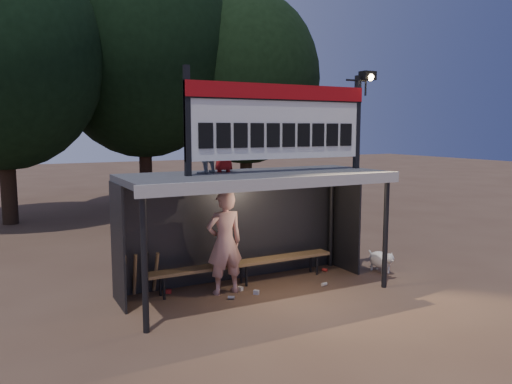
% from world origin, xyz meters
% --- Properties ---
extents(ground, '(80.00, 80.00, 0.00)m').
position_xyz_m(ground, '(0.00, 0.00, 0.00)').
color(ground, brown).
rests_on(ground, ground).
extents(player, '(0.73, 0.48, 1.99)m').
position_xyz_m(player, '(-0.55, 0.25, 0.99)').
color(player, silver).
rests_on(player, ground).
extents(child_a, '(0.65, 0.60, 1.06)m').
position_xyz_m(child_a, '(-0.94, 0.32, 2.85)').
color(child_a, gray).
rests_on(child_a, dugout_shelter).
extents(child_b, '(0.49, 0.38, 0.89)m').
position_xyz_m(child_b, '(-0.48, 0.44, 2.77)').
color(child_b, '#A61A19').
rests_on(child_b, dugout_shelter).
extents(dugout_shelter, '(5.10, 2.08, 2.32)m').
position_xyz_m(dugout_shelter, '(0.00, 0.24, 1.85)').
color(dugout_shelter, '#3D3D3F').
rests_on(dugout_shelter, ground).
extents(scoreboard_assembly, '(4.10, 0.27, 1.99)m').
position_xyz_m(scoreboard_assembly, '(0.56, -0.01, 3.32)').
color(scoreboard_assembly, black).
rests_on(scoreboard_assembly, dugout_shelter).
extents(bench, '(4.00, 0.35, 0.48)m').
position_xyz_m(bench, '(0.00, 0.55, 0.43)').
color(bench, olive).
rests_on(bench, ground).
extents(tree_left, '(6.46, 6.46, 9.27)m').
position_xyz_m(tree_left, '(-4.00, 10.00, 5.51)').
color(tree_left, '#2F1F15').
rests_on(tree_left, ground).
extents(tree_mid, '(7.22, 7.22, 10.36)m').
position_xyz_m(tree_mid, '(1.00, 11.50, 6.17)').
color(tree_mid, black).
rests_on(tree_mid, ground).
extents(tree_right, '(6.08, 6.08, 8.72)m').
position_xyz_m(tree_right, '(5.00, 10.50, 5.19)').
color(tree_right, black).
rests_on(tree_right, ground).
extents(dog, '(0.36, 0.81, 0.49)m').
position_xyz_m(dog, '(3.08, -0.05, 0.28)').
color(dog, white).
rests_on(dog, ground).
extents(bats, '(0.68, 0.35, 0.84)m').
position_xyz_m(bats, '(-2.04, 0.82, 0.43)').
color(bats, '#A57D4D').
rests_on(bats, ground).
extents(litter, '(3.65, 1.10, 0.08)m').
position_xyz_m(litter, '(0.14, 0.17, 0.04)').
color(litter, red).
rests_on(litter, ground).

